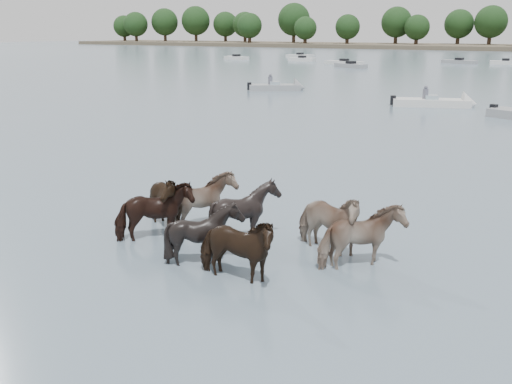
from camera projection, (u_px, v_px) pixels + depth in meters
The scene contains 6 objects.
ground at pixel (309, 256), 12.82m from camera, with size 400.00×400.00×0.00m, color slate.
shoreline at pixel (310, 45), 171.39m from camera, with size 160.00×30.00×1.00m, color #4C4233.
pony_herd at pixel (234, 221), 13.13m from camera, with size 7.15×3.60×1.60m.
motorboat_a at pixel (443, 103), 37.57m from camera, with size 5.52×3.26×1.92m.
motorboat_f at pixel (283, 87), 47.67m from camera, with size 4.76×3.80×1.92m.
treeline at pixel (303, 23), 171.84m from camera, with size 149.87×22.78×12.45m.
Camera 1 is at (4.99, -10.93, 4.83)m, focal length 40.63 mm.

